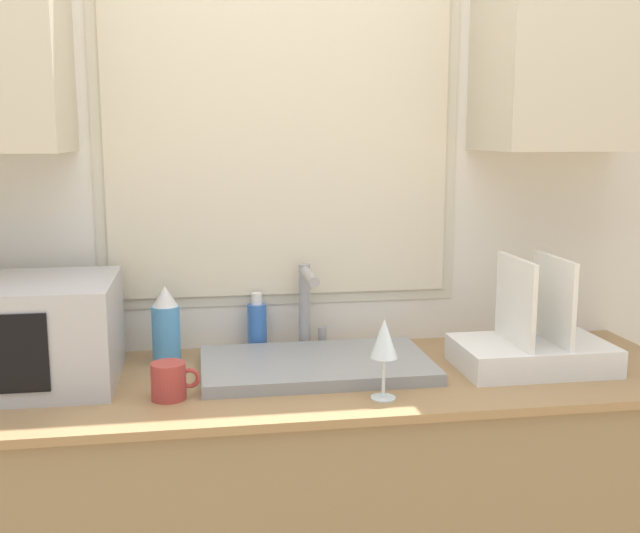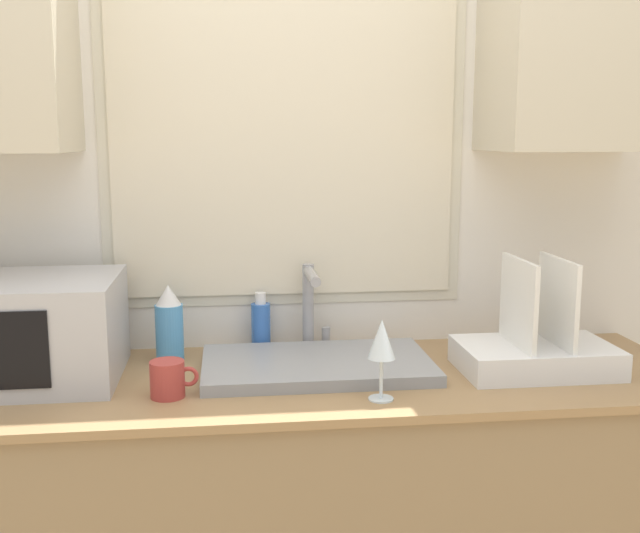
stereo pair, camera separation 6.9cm
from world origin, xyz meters
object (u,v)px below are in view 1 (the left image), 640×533
object	(u,v)px
dish_rack	(532,347)
spray_bottle	(166,326)
faucet	(307,300)
soap_bottle	(257,325)
mug_near_sink	(169,381)
wine_glass	(384,341)
microwave	(8,333)

from	to	relation	value
dish_rack	spray_bottle	xyz separation A→B (m)	(-0.93, 0.20, 0.04)
faucet	spray_bottle	world-z (taller)	faucet
faucet	dish_rack	xyz separation A→B (m)	(0.55, -0.24, -0.09)
spray_bottle	soap_bottle	distance (m)	0.26
dish_rack	soap_bottle	distance (m)	0.74
mug_near_sink	wine_glass	world-z (taller)	wine_glass
dish_rack	mug_near_sink	size ratio (longest dim) A/B	3.47
microwave	wine_glass	bearing A→B (deg)	-16.03
dish_rack	soap_bottle	bearing A→B (deg)	157.62
dish_rack	wine_glass	bearing A→B (deg)	-159.80
faucet	mug_near_sink	distance (m)	0.50
faucet	soap_bottle	world-z (taller)	faucet
soap_bottle	mug_near_sink	xyz separation A→B (m)	(-0.23, -0.36, -0.03)
microwave	dish_rack	world-z (taller)	dish_rack
soap_bottle	wine_glass	bearing A→B (deg)	-60.31
microwave	soap_bottle	distance (m)	0.64
microwave	wine_glass	xyz separation A→B (m)	(0.86, -0.25, 0.01)
wine_glass	faucet	bearing A→B (deg)	105.85
microwave	wine_glass	size ratio (longest dim) A/B	2.68
soap_bottle	faucet	bearing A→B (deg)	-15.06
dish_rack	microwave	bearing A→B (deg)	176.11
microwave	dish_rack	distance (m)	1.29
microwave	soap_bottle	bearing A→B (deg)	17.62
spray_bottle	soap_bottle	bearing A→B (deg)	17.65
microwave	dish_rack	size ratio (longest dim) A/B	1.31
faucet	dish_rack	size ratio (longest dim) A/B	0.63
faucet	wine_glass	world-z (taller)	faucet
microwave	wine_glass	world-z (taller)	microwave
soap_bottle	wine_glass	xyz separation A→B (m)	(0.25, -0.44, 0.06)
spray_bottle	mug_near_sink	distance (m)	0.29
faucet	wine_glass	distance (m)	0.42
dish_rack	soap_bottle	xyz separation A→B (m)	(-0.68, 0.28, 0.01)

